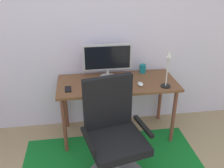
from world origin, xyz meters
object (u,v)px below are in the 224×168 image
desk (117,88)px  office_chair (114,144)px  computer_mouse (140,84)px  cell_phone (68,89)px  coffee_cup (143,69)px  monitor (107,58)px  desk_lamp (168,65)px  keyboard (111,87)px

desk → office_chair: 0.77m
computer_mouse → cell_phone: computer_mouse is taller
coffee_cup → monitor: bearing=-171.5°
desk_lamp → computer_mouse: bearing=164.7°
cell_phone → desk_lamp: desk_lamp is taller
computer_mouse → coffee_cup: (0.12, 0.36, 0.04)m
desk → cell_phone: (-0.57, -0.11, 0.08)m
keyboard → office_chair: bearing=-95.5°
computer_mouse → desk_lamp: 0.37m
monitor → desk_lamp: bearing=-30.9°
keyboard → computer_mouse: 0.34m
desk → monitor: size_ratio=2.41×
keyboard → desk_lamp: 0.66m
keyboard → cell_phone: 0.47m
computer_mouse → office_chair: (-0.39, -0.59, -0.33)m
office_chair → coffee_cup: bearing=49.0°
desk_lamp → cell_phone: bearing=175.4°
monitor → coffee_cup: 0.50m
coffee_cup → desk_lamp: bearing=-70.5°
desk → cell_phone: bearing=-168.7°
desk → desk_lamp: 0.65m
cell_phone → office_chair: bearing=-57.0°
desk → coffee_cup: coffee_cup is taller
coffee_cup → desk: bearing=-147.3°
monitor → coffee_cup: size_ratio=5.27×
monitor → cell_phone: monitor is taller
monitor → keyboard: size_ratio=1.34×
monitor → cell_phone: bearing=-149.6°
keyboard → monitor: bearing=90.0°
desk → coffee_cup: 0.45m
coffee_cup → office_chair: bearing=-118.3°
desk → monitor: (-0.09, 0.16, 0.32)m
desk_lamp → office_chair: size_ratio=0.39×
cell_phone → monitor: bearing=28.6°
computer_mouse → office_chair: bearing=-123.6°
coffee_cup → desk_lamp: size_ratio=0.26×
monitor → cell_phone: (-0.47, -0.28, -0.23)m
coffee_cup → office_chair: 1.14m
computer_mouse → coffee_cup: bearing=71.7°
desk → keyboard: size_ratio=3.23×
desk_lamp → office_chair: desk_lamp is taller
desk → coffee_cup: size_ratio=12.71×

